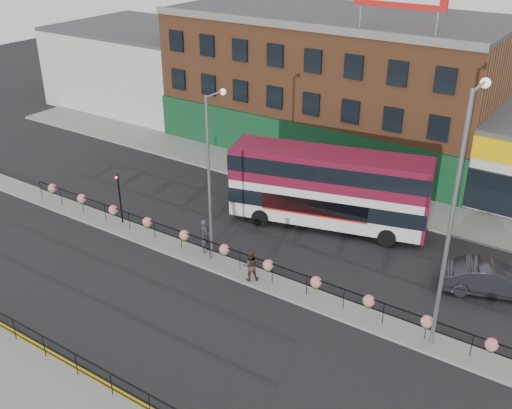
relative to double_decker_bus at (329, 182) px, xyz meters
The scene contains 17 objects.
ground 8.10m from the double_decker_bus, 108.23° to the right, with size 120.00×120.00×0.00m, color black.
south_pavement 19.53m from the double_decker_bus, 97.03° to the right, with size 60.00×4.00×0.15m, color gray.
north_pavement 6.06m from the double_decker_bus, 116.15° to the left, with size 60.00×4.00×0.15m, color gray.
median 8.07m from the double_decker_bus, 108.23° to the right, with size 60.00×1.60×0.15m, color gray.
yellow_line_inner 17.29m from the double_decker_bus, 97.98° to the right, with size 60.00×0.10×0.01m, color gold.
yellow_line_outer 17.47m from the double_decker_bus, 97.89° to the right, with size 60.00×0.10×0.01m, color gold.
brick_building 14.45m from the double_decker_bus, 116.48° to the left, with size 25.00×12.21×10.30m.
warehouse_west 29.55m from the double_decker_bus, 154.28° to the left, with size 15.50×12.00×7.30m.
median_railing 7.78m from the double_decker_bus, 108.23° to the right, with size 30.04×0.56×1.23m.
south_railing 17.93m from the double_decker_bus, 104.18° to the right, with size 20.04×0.05×1.12m.
double_decker_bus is the anchor object (origin of this frame).
car 10.36m from the double_decker_bus, ahead, with size 5.12×3.26×1.59m, color #26262D.
pedestrian_a 7.97m from the double_decker_bus, 121.47° to the right, with size 0.58×0.78×1.95m, color #2E2F38.
pedestrian_b 7.83m from the double_decker_bus, 93.20° to the right, with size 1.06×1.03×1.72m, color #3E2E27.
lamp_column_west 8.02m from the double_decker_bus, 116.25° to the right, with size 0.33×1.60×9.10m.
lamp_column_east 12.08m from the double_decker_bus, 37.98° to the right, with size 0.41×2.00×11.42m.
traffic_light_median 12.40m from the double_decker_bus, 146.78° to the right, with size 0.15×0.28×3.65m.
Camera 1 is at (16.51, -21.64, 17.35)m, focal length 42.00 mm.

